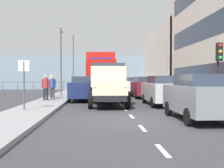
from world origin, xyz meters
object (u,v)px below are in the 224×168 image
car_teal_oppositeside_1 (87,86)px  lamp_post_promenade (61,55)px  car_maroon_kerbside_2 (144,87)px  street_sign (24,76)px  lorry_cargo_red (100,73)px  car_silver_kerbside_1 (163,90)px  pedestrian_near_railing (51,84)px  car_navy_oppositeside_0 (83,88)px  car_white_kerbside_3 (134,85)px  traffic_light_near (219,61)px  lamp_post_far (73,57)px  pedestrian_in_dark_coat (52,85)px  truck_vintage_cream (108,85)px  car_grey_kerbside_near (199,96)px  pedestrian_strolling (46,85)px

car_teal_oppositeside_1 → lamp_post_promenade: lamp_post_promenade is taller
car_maroon_kerbside_2 → street_sign: street_sign is taller
lorry_cargo_red → car_silver_kerbside_1: size_ratio=1.89×
street_sign → pedestrian_near_railing: bearing=-88.2°
lorry_cargo_red → car_navy_oppositeside_0: (1.30, 6.08, -1.18)m
car_maroon_kerbside_2 → car_white_kerbside_3: (0.00, -5.88, 0.00)m
car_navy_oppositeside_0 → lamp_post_promenade: bearing=-67.0°
car_teal_oppositeside_1 → traffic_light_near: size_ratio=1.27×
car_silver_kerbside_1 → lamp_post_far: lamp_post_far is taller
car_navy_oppositeside_0 → traffic_light_near: 9.35m
pedestrian_in_dark_coat → lamp_post_promenade: bearing=-89.8°
pedestrian_near_railing → traffic_light_near: 12.74m
traffic_light_near → car_navy_oppositeside_0: bearing=-39.8°
pedestrian_in_dark_coat → traffic_light_near: (-9.28, 6.24, 1.38)m
car_maroon_kerbside_2 → pedestrian_near_railing: pedestrian_near_railing is taller
pedestrian_in_dark_coat → truck_vintage_cream: bearing=132.6°
car_navy_oppositeside_0 → traffic_light_near: traffic_light_near is taller
car_silver_kerbside_1 → car_teal_oppositeside_1: (4.83, -9.84, -0.00)m
car_maroon_kerbside_2 → pedestrian_in_dark_coat: size_ratio=2.48×
car_teal_oppositeside_1 → traffic_light_near: bearing=120.1°
car_grey_kerbside_near → pedestrian_strolling: (7.20, -7.93, 0.22)m
car_grey_kerbside_near → car_navy_oppositeside_0: same height
car_white_kerbside_3 → pedestrian_near_railing: 9.73m
car_silver_kerbside_1 → car_navy_oppositeside_0: same height
car_silver_kerbside_1 → lamp_post_far: size_ratio=0.62×
lorry_cargo_red → car_grey_kerbside_near: (-3.53, 15.24, -1.18)m
car_silver_kerbside_1 → pedestrian_strolling: bearing=-17.8°
car_white_kerbside_3 → street_sign: 16.86m
car_white_kerbside_3 → car_teal_oppositeside_1: (4.83, 2.25, -0.00)m
car_maroon_kerbside_2 → street_sign: (7.14, 9.37, 0.79)m
car_teal_oppositeside_1 → pedestrian_near_railing: 4.81m
car_silver_kerbside_1 → car_white_kerbside_3: same height
car_teal_oppositeside_1 → lamp_post_far: lamp_post_far is taller
truck_vintage_cream → car_grey_kerbside_near: 6.24m
car_silver_kerbside_1 → lamp_post_promenade: bearing=-51.2°
pedestrian_strolling → street_sign: bearing=90.6°
car_silver_kerbside_1 → pedestrian_in_dark_coat: (7.03, -3.87, 0.20)m
lorry_cargo_red → car_white_kerbside_3: 4.47m
car_grey_kerbside_near → car_teal_oppositeside_1: size_ratio=1.00×
lorry_cargo_red → car_teal_oppositeside_1: bearing=-10.3°
car_maroon_kerbside_2 → pedestrian_strolling: bearing=28.5°
lorry_cargo_red → car_silver_kerbside_1: 10.30m
car_teal_oppositeside_1 → pedestrian_near_railing: bearing=57.2°
truck_vintage_cream → pedestrian_in_dark_coat: 5.64m
pedestrian_strolling → pedestrian_in_dark_coat: pedestrian_strolling is taller
pedestrian_near_railing → lamp_post_promenade: (-0.38, -2.96, 2.55)m
car_grey_kerbside_near → car_silver_kerbside_1: same height
car_grey_kerbside_near → car_teal_oppositeside_1: bearing=-72.7°
lamp_post_promenade → street_sign: bearing=89.5°
traffic_light_near → truck_vintage_cream: bearing=-20.9°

